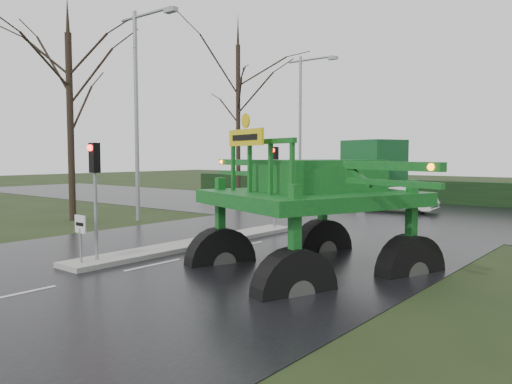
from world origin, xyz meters
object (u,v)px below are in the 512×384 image
Objects in this scene: keep_left_sign at (80,231)px; white_sedan at (391,212)px; street_light_left_far at (304,115)px; traffic_signal_mid at (274,169)px; crop_sprayer at (228,178)px; traffic_signal_near at (95,176)px; street_light_left_near at (140,96)px.

white_sedan is (0.77, 18.91, -1.06)m from keep_left_sign.
white_sedan is at bearing -18.66° from street_light_left_far.
crop_sprayer is (2.66, -5.80, -0.09)m from traffic_signal_mid.
traffic_signal_near is at bearing 90.00° from keep_left_sign.
keep_left_sign is 18.96m from white_sedan.
traffic_signal_mid is (0.00, 8.99, 1.53)m from keep_left_sign.
street_light_left_far reaches higher than crop_sprayer.
traffic_signal_mid is (0.00, 8.50, 0.00)m from traffic_signal_near.
traffic_signal_near is 18.62m from white_sedan.
street_light_left_near reaches higher than keep_left_sign.
traffic_signal_near is at bearing -90.00° from traffic_signal_mid.
street_light_left_near is 1.00× the size of street_light_left_far.
street_light_left_near is at bearing 134.53° from traffic_signal_near.
keep_left_sign is 0.15× the size of crop_sprayer.
traffic_signal_mid is at bearing 134.80° from crop_sprayer.
street_light_left_near is at bearing 175.92° from crop_sprayer.
street_light_left_near is 1.12× the size of crop_sprayer.
traffic_signal_mid is 0.35× the size of street_light_left_far.
street_light_left_far reaches higher than keep_left_sign.
traffic_signal_mid reaches higher than keep_left_sign.
crop_sprayer is at bearing -62.45° from street_light_left_far.
traffic_signal_near is at bearing -45.47° from street_light_left_near.
crop_sprayer is at bearing 50.24° from keep_left_sign.
traffic_signal_mid is 14.68m from street_light_left_far.
street_light_left_near is (-6.89, 7.01, 3.40)m from traffic_signal_near.
white_sedan is (7.67, -2.59, -5.99)m from street_light_left_far.
street_light_left_near is at bearing 141.35° from white_sedan.
white_sedan is at bearing 85.54° from traffic_signal_mid.
street_light_left_near is 15.00m from white_sedan.
crop_sprayer is (9.55, -4.31, -3.49)m from street_light_left_near.
white_sedan is (7.67, 11.41, -5.99)m from street_light_left_near.
crop_sprayer reaches higher than white_sedan.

